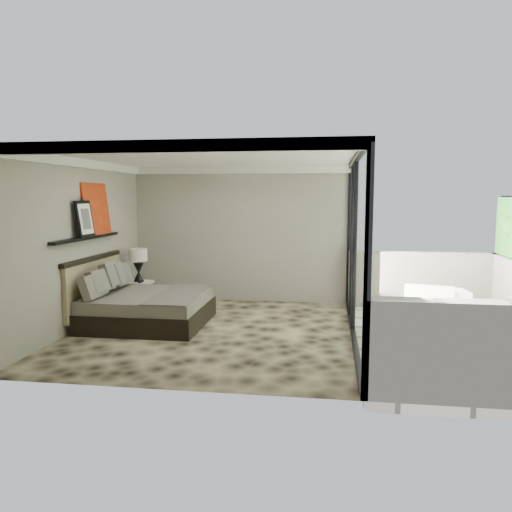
# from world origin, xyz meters

# --- Properties ---
(floor) EXTENTS (5.00, 5.00, 0.00)m
(floor) POSITION_xyz_m (0.00, 0.00, 0.00)
(floor) COLOR black
(floor) RESTS_ON ground
(ceiling) EXTENTS (4.50, 5.00, 0.02)m
(ceiling) POSITION_xyz_m (0.00, 0.00, 2.79)
(ceiling) COLOR silver
(ceiling) RESTS_ON back_wall
(back_wall) EXTENTS (4.50, 0.02, 2.80)m
(back_wall) POSITION_xyz_m (0.00, 2.49, 1.40)
(back_wall) COLOR gray
(back_wall) RESTS_ON floor
(left_wall) EXTENTS (0.02, 5.00, 2.80)m
(left_wall) POSITION_xyz_m (-2.24, 0.00, 1.40)
(left_wall) COLOR gray
(left_wall) RESTS_ON floor
(glass_wall) EXTENTS (0.08, 5.00, 2.80)m
(glass_wall) POSITION_xyz_m (2.25, 0.00, 1.40)
(glass_wall) COLOR white
(glass_wall) RESTS_ON floor
(terrace_slab) EXTENTS (3.00, 5.00, 0.12)m
(terrace_slab) POSITION_xyz_m (3.75, 0.00, -0.06)
(terrace_slab) COLOR #B8B19D
(terrace_slab) RESTS_ON ground
(picture_ledge) EXTENTS (0.12, 2.20, 0.05)m
(picture_ledge) POSITION_xyz_m (-2.18, 0.10, 1.50)
(picture_ledge) COLOR black
(picture_ledge) RESTS_ON left_wall
(bed) EXTENTS (2.01, 1.94, 1.11)m
(bed) POSITION_xyz_m (-1.31, 0.30, 0.33)
(bed) COLOR black
(bed) RESTS_ON floor
(nightstand) EXTENTS (0.71, 0.71, 0.55)m
(nightstand) POSITION_xyz_m (-1.91, 1.52, 0.27)
(nightstand) COLOR black
(nightstand) RESTS_ON floor
(table_lamp) EXTENTS (0.36, 0.36, 0.65)m
(table_lamp) POSITION_xyz_m (-1.87, 1.55, 0.94)
(table_lamp) COLOR black
(table_lamp) RESTS_ON nightstand
(abstract_canvas) EXTENTS (0.13, 0.90, 0.90)m
(abstract_canvas) POSITION_xyz_m (-2.19, 0.49, 1.97)
(abstract_canvas) COLOR red
(abstract_canvas) RESTS_ON picture_ledge
(framed_print) EXTENTS (0.11, 0.50, 0.60)m
(framed_print) POSITION_xyz_m (-2.14, -0.04, 1.82)
(framed_print) COLOR black
(framed_print) RESTS_ON picture_ledge
(ottoman) EXTENTS (0.57, 0.57, 0.53)m
(ottoman) POSITION_xyz_m (4.03, 1.40, 0.27)
(ottoman) COLOR white
(ottoman) RESTS_ON terrace_slab
(lounger) EXTENTS (1.23, 1.83, 0.65)m
(lounger) POSITION_xyz_m (3.40, 0.46, 0.20)
(lounger) COLOR silver
(lounger) RESTS_ON terrace_slab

